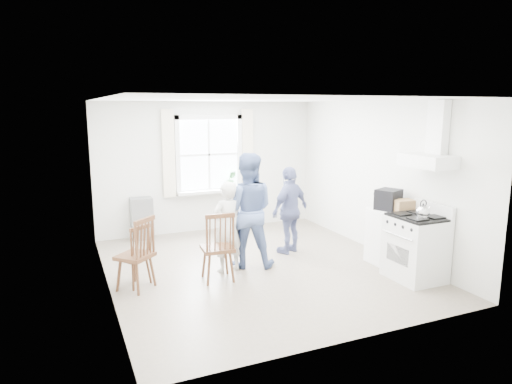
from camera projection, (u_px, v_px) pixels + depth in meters
name	position (u px, v px, depth m)	size (l,w,h in m)	color
room_shell	(258.00, 186.00, 6.95)	(4.62, 5.12, 2.64)	gray
window_assembly	(209.00, 159.00, 9.13)	(1.88, 0.24, 1.70)	white
range_hood	(431.00, 149.00, 6.43)	(0.45, 0.76, 0.94)	silver
shelf_unit	(142.00, 219.00, 8.67)	(0.40, 0.30, 0.80)	slate
gas_stove	(416.00, 247.00, 6.63)	(0.68, 0.76, 1.12)	silver
kettle	(423.00, 212.00, 6.38)	(0.19, 0.19, 0.27)	silver
low_cabinet	(388.00, 236.00, 7.29)	(0.50, 0.55, 0.90)	silver
stereo_stack	(388.00, 199.00, 7.16)	(0.46, 0.44, 0.32)	black
cardboard_box	(403.00, 206.00, 6.99)	(0.30, 0.21, 0.19)	#9A764A
windsor_chair_a	(141.00, 246.00, 6.20)	(0.61, 0.61, 1.04)	#472816
windsor_chair_b	(219.00, 240.00, 6.46)	(0.48, 0.47, 1.04)	#472816
windsor_chair_c	(138.00, 249.00, 6.35)	(0.52, 0.51, 0.89)	#472816
person_left	(228.00, 227.00, 6.92)	(0.51, 0.51, 1.40)	silver
person_mid	(247.00, 210.00, 7.11)	(0.88, 0.88, 1.80)	#4E6292
person_right	(290.00, 210.00, 7.81)	(0.88, 0.88, 1.50)	navy
potted_plant	(231.00, 180.00, 9.30)	(0.20, 0.20, 0.36)	#377C3F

